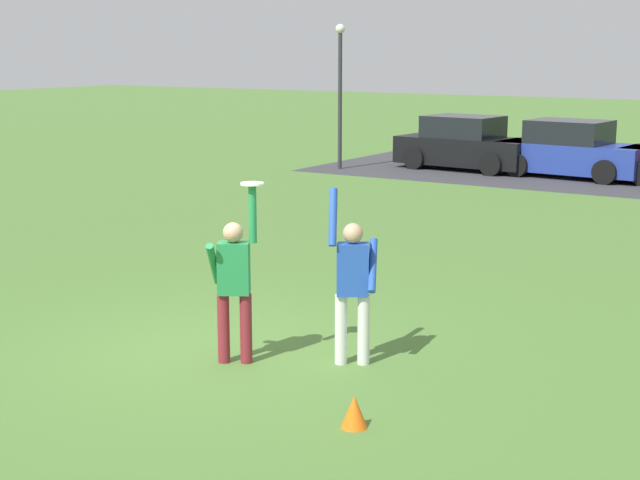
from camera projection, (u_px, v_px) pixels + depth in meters
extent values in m
plane|color=#4C7533|center=(220.00, 352.00, 11.41)|extent=(120.00, 120.00, 0.00)
cylinder|color=maroon|center=(224.00, 328.00, 10.98)|extent=(0.14, 0.14, 0.82)
cylinder|color=maroon|center=(246.00, 328.00, 10.97)|extent=(0.14, 0.14, 0.82)
cube|color=#238447|center=(234.00, 268.00, 10.83)|extent=(0.42, 0.37, 0.60)
sphere|color=tan|center=(233.00, 233.00, 10.75)|extent=(0.23, 0.23, 0.23)
cylinder|color=#238447|center=(214.00, 264.00, 10.83)|extent=(0.29, 0.45, 0.59)
cylinder|color=#238447|center=(253.00, 214.00, 10.70)|extent=(0.09, 0.09, 0.66)
cylinder|color=silver|center=(364.00, 330.00, 10.92)|extent=(0.14, 0.14, 0.82)
cylinder|color=silver|center=(341.00, 329.00, 10.93)|extent=(0.14, 0.14, 0.82)
cube|color=#234CB2|center=(353.00, 269.00, 10.78)|extent=(0.42, 0.37, 0.60)
sphere|color=tan|center=(353.00, 233.00, 10.70)|extent=(0.23, 0.23, 0.23)
cylinder|color=#234CB2|center=(373.00, 265.00, 10.77)|extent=(0.29, 0.45, 0.59)
cylinder|color=#234CB2|center=(333.00, 217.00, 10.67)|extent=(0.23, 0.33, 0.65)
cylinder|color=white|center=(252.00, 184.00, 10.63)|extent=(0.26, 0.26, 0.02)
cube|color=black|center=(467.00, 151.00, 28.45)|extent=(4.24, 2.15, 0.80)
cube|color=black|center=(463.00, 127.00, 28.40)|extent=(2.23, 1.82, 0.64)
cylinder|color=black|center=(519.00, 158.00, 28.46)|extent=(0.68, 0.28, 0.66)
cylinder|color=black|center=(491.00, 164.00, 27.03)|extent=(0.68, 0.28, 0.66)
cylinder|color=black|center=(445.00, 153.00, 29.96)|extent=(0.68, 0.28, 0.66)
cylinder|color=black|center=(414.00, 158.00, 28.54)|extent=(0.68, 0.28, 0.66)
cube|color=#233893|center=(573.00, 158.00, 26.75)|extent=(4.24, 2.15, 0.80)
cube|color=black|center=(569.00, 132.00, 26.69)|extent=(2.23, 1.82, 0.64)
cylinder|color=black|center=(629.00, 166.00, 26.75)|extent=(0.68, 0.28, 0.66)
cylinder|color=black|center=(605.00, 172.00, 25.33)|extent=(0.68, 0.28, 0.66)
cylinder|color=black|center=(544.00, 159.00, 28.25)|extent=(0.68, 0.28, 0.66)
cylinder|color=black|center=(517.00, 165.00, 26.83)|extent=(0.68, 0.28, 0.66)
cylinder|color=#2D2D33|center=(340.00, 102.00, 28.29)|extent=(0.12, 0.12, 4.00)
sphere|color=silver|center=(340.00, 29.00, 27.87)|extent=(0.28, 0.28, 0.28)
cone|color=orange|center=(354.00, 411.00, 9.13)|extent=(0.26, 0.26, 0.32)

